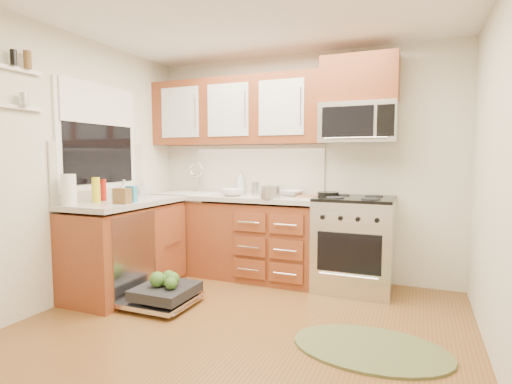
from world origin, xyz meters
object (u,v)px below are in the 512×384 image
at_px(microwave, 358,123).
at_px(bowl_a, 292,193).
at_px(sink, 190,204).
at_px(cutting_board, 307,196).
at_px(paper_towel_roll, 69,190).
at_px(bowl_b, 233,192).
at_px(range, 354,244).
at_px(cup, 277,191).
at_px(dishwasher, 162,295).
at_px(upper_cabinets, 235,112).
at_px(stock_pot, 270,192).
at_px(rug, 371,349).
at_px(skillet, 328,194).

xyz_separation_m(microwave, bowl_a, (-0.71, 0.02, -0.74)).
relative_size(sink, cutting_board, 2.33).
bearing_deg(bowl_a, paper_towel_roll, -134.71).
bearing_deg(bowl_b, microwave, 10.23).
height_order(range, cup, cup).
relative_size(dishwasher, bowl_b, 2.77).
bearing_deg(cutting_board, bowl_a, 175.09).
distance_m(upper_cabinets, stock_pot, 1.11).
height_order(sink, stock_pot, stock_pot).
bearing_deg(stock_pot, range, 14.07).
height_order(dishwasher, rug, dishwasher).
height_order(bowl_b, cup, cup).
bearing_deg(cup, stock_pot, -82.40).
bearing_deg(sink, stock_pot, -10.38).
distance_m(upper_cabinets, bowl_a, 1.15).
relative_size(upper_cabinets, bowl_b, 8.12).
xyz_separation_m(paper_towel_roll, bowl_b, (0.97, 1.33, -0.10)).
relative_size(range, microwave, 1.25).
distance_m(rug, stock_pot, 1.85).
bearing_deg(stock_pot, microwave, 21.50).
relative_size(range, stock_pot, 4.24).
distance_m(bowl_b, cup, 0.50).
bearing_deg(rug, cutting_board, 121.08).
height_order(dishwasher, bowl_a, bowl_a).
bearing_deg(sink, bowl_a, 6.82).
height_order(microwave, cutting_board, microwave).
bearing_deg(bowl_b, sink, 170.21).
bearing_deg(bowl_a, sink, -173.18).
distance_m(stock_pot, bowl_b, 0.48).
height_order(range, rug, range).
xyz_separation_m(microwave, sink, (-1.93, -0.13, -0.90)).
relative_size(upper_cabinets, paper_towel_roll, 7.36).
distance_m(stock_pot, paper_towel_roll, 1.90).
height_order(dishwasher, cutting_board, cutting_board).
relative_size(stock_pot, bowl_b, 0.89).
relative_size(upper_cabinets, bowl_a, 7.77).
distance_m(stock_pot, bowl_a, 0.37).
height_order(cutting_board, cup, cup).
height_order(range, sink, range).
bearing_deg(upper_cabinets, stock_pot, -32.04).
distance_m(dishwasher, stock_pot, 1.46).
relative_size(skillet, paper_towel_roll, 0.80).
xyz_separation_m(upper_cabinets, stock_pot, (0.57, -0.35, -0.88)).
xyz_separation_m(range, bowl_b, (-1.31, -0.12, 0.49)).
relative_size(sink, dishwasher, 0.89).
relative_size(microwave, bowl_b, 3.01).
height_order(stock_pot, bowl_b, stock_pot).
relative_size(microwave, stock_pot, 3.39).
height_order(rug, cup, cup).
bearing_deg(range, cutting_board, 167.09).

